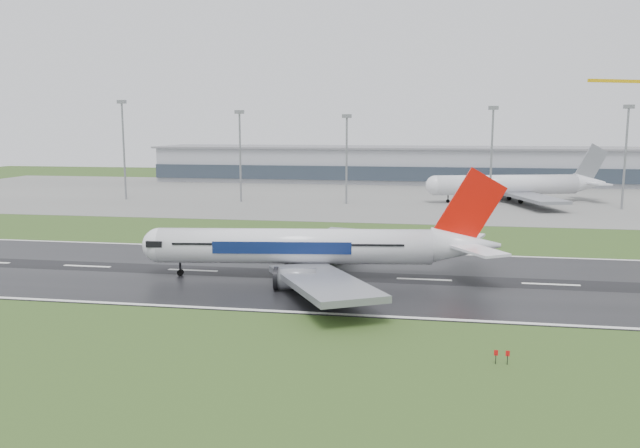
# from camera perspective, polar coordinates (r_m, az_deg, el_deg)

# --- Properties ---
(ground) EXTENTS (520.00, 520.00, 0.00)m
(ground) POSITION_cam_1_polar(r_m,az_deg,el_deg) (107.08, 9.26, -4.94)
(ground) COLOR #2B471A
(ground) RESTS_ON ground
(runway) EXTENTS (400.00, 45.00, 0.10)m
(runway) POSITION_cam_1_polar(r_m,az_deg,el_deg) (107.07, 9.26, -4.91)
(runway) COLOR black
(runway) RESTS_ON ground
(apron) EXTENTS (400.00, 130.00, 0.08)m
(apron) POSITION_cam_1_polar(r_m,az_deg,el_deg) (230.45, 9.49, 2.40)
(apron) COLOR slate
(apron) RESTS_ON ground
(terminal) EXTENTS (240.00, 36.00, 15.00)m
(terminal) POSITION_cam_1_polar(r_m,az_deg,el_deg) (289.62, 9.57, 5.16)
(terminal) COLOR gray
(terminal) RESTS_ON ground
(main_airliner) EXTENTS (66.33, 63.88, 17.57)m
(main_airliner) POSITION_cam_1_polar(r_m,az_deg,el_deg) (105.73, 0.00, -0.09)
(main_airliner) COLOR white
(main_airliner) RESTS_ON runway
(parked_airliner) EXTENTS (76.32, 73.33, 18.41)m
(parked_airliner) POSITION_cam_1_polar(r_m,az_deg,el_deg) (220.67, 16.92, 4.27)
(parked_airliner) COLOR silver
(parked_airliner) RESTS_ON apron
(floodmast_0) EXTENTS (0.64, 0.64, 32.41)m
(floodmast_0) POSITION_cam_1_polar(r_m,az_deg,el_deg) (228.35, -17.07, 6.15)
(floodmast_0) COLOR gray
(floodmast_0) RESTS_ON ground
(floodmast_1) EXTENTS (0.64, 0.64, 28.90)m
(floodmast_1) POSITION_cam_1_polar(r_m,az_deg,el_deg) (213.30, -7.12, 5.83)
(floodmast_1) COLOR gray
(floodmast_1) RESTS_ON ground
(floodmast_2) EXTENTS (0.64, 0.64, 27.49)m
(floodmast_2) POSITION_cam_1_polar(r_m,az_deg,el_deg) (206.02, 2.38, 5.59)
(floodmast_2) COLOR gray
(floodmast_2) RESTS_ON ground
(floodmast_3) EXTENTS (0.64, 0.64, 29.87)m
(floodmast_3) POSITION_cam_1_polar(r_m,az_deg,el_deg) (205.24, 15.02, 5.62)
(floodmast_3) COLOR gray
(floodmast_3) RESTS_ON ground
(floodmast_4) EXTENTS (0.64, 0.64, 30.05)m
(floodmast_4) POSITION_cam_1_polar(r_m,az_deg,el_deg) (212.42, 25.54, 5.19)
(floodmast_4) COLOR gray
(floodmast_4) RESTS_ON ground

